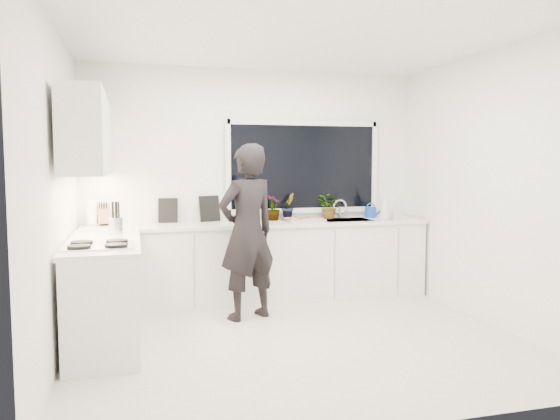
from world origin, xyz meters
name	(u,v)px	position (x,y,z in m)	size (l,w,h in m)	color
floor	(297,341)	(0.00, 0.00, -0.01)	(4.00, 3.50, 0.02)	beige
wall_back	(255,184)	(0.00, 1.76, 1.35)	(4.00, 0.02, 2.70)	white
wall_left	(55,195)	(-2.01, 0.00, 1.35)	(0.02, 3.50, 2.70)	white
wall_right	(493,188)	(2.01, 0.00, 1.35)	(0.02, 3.50, 2.70)	white
ceiling	(298,34)	(0.00, 0.00, 2.71)	(4.00, 3.50, 0.02)	white
window	(303,167)	(0.60, 1.73, 1.55)	(1.80, 0.02, 1.00)	black
base_cabinets_back	(261,263)	(0.00, 1.45, 0.44)	(3.92, 0.58, 0.88)	white
base_cabinets_left	(105,294)	(-1.67, 0.35, 0.44)	(0.58, 1.60, 0.88)	white
countertop_back	(261,224)	(0.00, 1.44, 0.90)	(3.94, 0.62, 0.04)	silver
countertop_left	(104,243)	(-1.67, 0.35, 0.90)	(0.62, 1.60, 0.04)	silver
upper_cabinets	(89,136)	(-1.79, 0.70, 1.85)	(0.34, 2.10, 0.70)	white
sink	(346,224)	(1.05, 1.45, 0.87)	(0.58, 0.42, 0.14)	silver
faucet	(340,209)	(1.05, 1.65, 1.03)	(0.03, 0.03, 0.22)	silver
stovetop	(99,245)	(-1.69, 0.00, 0.94)	(0.56, 0.48, 0.03)	black
person	(247,232)	(-0.29, 0.79, 0.90)	(0.65, 0.43, 1.79)	black
pizza_tray	(304,220)	(0.51, 1.42, 0.94)	(0.44, 0.32, 0.03)	silver
pizza	(304,218)	(0.51, 1.42, 0.95)	(0.40, 0.29, 0.01)	#AB2516
watering_can	(370,212)	(1.44, 1.61, 0.98)	(0.14, 0.14, 0.13)	#133CB5
paper_towel_roll	(91,214)	(-1.85, 1.55, 1.05)	(0.11, 0.11, 0.26)	white
knife_block	(104,215)	(-1.73, 1.59, 1.03)	(0.13, 0.10, 0.22)	#9C7F49
utensil_crock	(116,226)	(-1.58, 0.80, 1.00)	(0.13, 0.13, 0.16)	silver
picture_frame_large	(168,210)	(-1.03, 1.69, 1.06)	(0.22, 0.02, 0.28)	black
picture_frame_small	(210,209)	(-0.56, 1.69, 1.07)	(0.25, 0.02, 0.30)	black
herb_plants	(297,207)	(0.48, 1.61, 1.07)	(1.32, 0.31, 0.32)	#26662D
soap_bottles	(387,208)	(1.52, 1.30, 1.06)	(0.28, 0.16, 0.31)	#D8BF66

